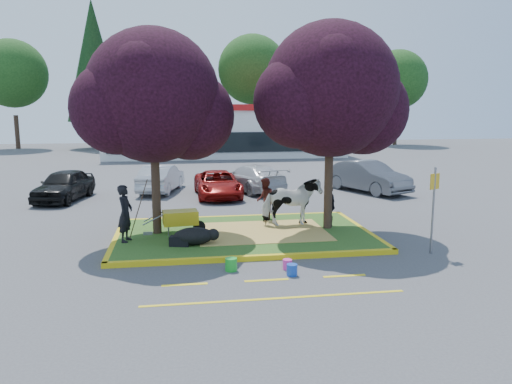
{
  "coord_description": "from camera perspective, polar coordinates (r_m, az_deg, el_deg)",
  "views": [
    {
      "loc": [
        -2.1,
        -15.75,
        4.23
      ],
      "look_at": [
        0.48,
        0.5,
        1.4
      ],
      "focal_mm": 35.0,
      "sensor_mm": 36.0,
      "label": 1
    }
  ],
  "objects": [
    {
      "name": "bucket_green",
      "position": [
        13.13,
        -2.86,
        -8.27
      ],
      "size": [
        0.39,
        0.39,
        0.34
      ],
      "primitive_type": "cylinder",
      "rotation": [
        0.0,
        0.0,
        -0.3
      ],
      "color": "green",
      "rests_on": "ground"
    },
    {
      "name": "calf",
      "position": [
        15.06,
        -7.13,
        -5.01
      ],
      "size": [
        1.32,
        0.92,
        0.52
      ],
      "primitive_type": "ellipsoid",
      "rotation": [
        0.0,
        0.0,
        0.21
      ],
      "color": "black",
      "rests_on": "median_island"
    },
    {
      "name": "straw_bedding",
      "position": [
        16.49,
        0.67,
        -4.54
      ],
      "size": [
        4.2,
        3.0,
        0.01
      ],
      "primitive_type": "cube",
      "color": "tan",
      "rests_on": "median_island"
    },
    {
      "name": "fire_lane_stripe_c",
      "position": [
        12.96,
        10.06,
        -9.42
      ],
      "size": [
        1.1,
        0.12,
        0.01
      ],
      "primitive_type": "cube",
      "color": "yellow",
      "rests_on": "ground"
    },
    {
      "name": "car_grey",
      "position": [
        25.54,
        12.65,
        1.73
      ],
      "size": [
        3.36,
        4.92,
        1.53
      ],
      "primitive_type": "imported",
      "rotation": [
        0.0,
        0.0,
        0.41
      ],
      "color": "#4F5156",
      "rests_on": "ground"
    },
    {
      "name": "curb_right",
      "position": [
        17.42,
        12.06,
        -4.26
      ],
      "size": [
        0.16,
        5.3,
        0.15
      ],
      "primitive_type": "cube",
      "color": "yellow",
      "rests_on": "ground"
    },
    {
      "name": "gear_bag_green",
      "position": [
        15.3,
        -7.53,
        -5.31
      ],
      "size": [
        0.51,
        0.38,
        0.24
      ],
      "primitive_type": "cube",
      "rotation": [
        0.0,
        0.0,
        0.23
      ],
      "color": "black",
      "rests_on": "median_island"
    },
    {
      "name": "curb_near",
      "position": [
        13.97,
        0.02,
        -7.54
      ],
      "size": [
        8.3,
        0.16,
        0.15
      ],
      "primitive_type": "cube",
      "color": "yellow",
      "rests_on": "ground"
    },
    {
      "name": "tree_purple_right",
      "position": [
        16.71,
        8.61,
        10.79
      ],
      "size": [
        5.3,
        4.4,
        6.82
      ],
      "color": "black",
      "rests_on": "median_island"
    },
    {
      "name": "ground",
      "position": [
        16.44,
        -1.4,
        -5.15
      ],
      "size": [
        90.0,
        90.0,
        0.0
      ],
      "primitive_type": "plane",
      "color": "#424244",
      "rests_on": "ground"
    },
    {
      "name": "fire_lane_stripe_b",
      "position": [
        12.48,
        1.21,
        -10.04
      ],
      "size": [
        1.1,
        0.12,
        0.01
      ],
      "primitive_type": "cube",
      "color": "yellow",
      "rests_on": "ground"
    },
    {
      "name": "car_white",
      "position": [
        25.19,
        -0.43,
        1.65
      ],
      "size": [
        3.33,
        5.03,
        1.35
      ],
      "primitive_type": "imported",
      "rotation": [
        0.0,
        0.0,
        3.48
      ],
      "color": "silver",
      "rests_on": "ground"
    },
    {
      "name": "gear_bag_dark",
      "position": [
        15.0,
        -8.73,
        -5.55
      ],
      "size": [
        0.63,
        0.44,
        0.29
      ],
      "primitive_type": "cube",
      "rotation": [
        0.0,
        0.0,
        -0.24
      ],
      "color": "black",
      "rests_on": "median_island"
    },
    {
      "name": "median_island",
      "position": [
        16.42,
        -1.4,
        -4.89
      ],
      "size": [
        8.0,
        5.0,
        0.15
      ],
      "primitive_type": "cube",
      "color": "#274F18",
      "rests_on": "ground"
    },
    {
      "name": "treeline",
      "position": [
        53.58,
        -5.6,
        13.46
      ],
      "size": [
        46.58,
        7.8,
        14.63
      ],
      "color": "black",
      "rests_on": "ground"
    },
    {
      "name": "bucket_pink",
      "position": [
        13.26,
        3.6,
        -8.25
      ],
      "size": [
        0.33,
        0.33,
        0.27
      ],
      "primitive_type": "cylinder",
      "rotation": [
        0.0,
        0.0,
        -0.41
      ],
      "color": "#EF35A2",
      "rests_on": "ground"
    },
    {
      "name": "fire_lane_stripe_a",
      "position": [
        12.3,
        -8.15,
        -10.44
      ],
      "size": [
        1.1,
        0.12,
        0.01
      ],
      "primitive_type": "cube",
      "color": "yellow",
      "rests_on": "ground"
    },
    {
      "name": "curb_far",
      "position": [
        18.91,
        -2.44,
        -2.94
      ],
      "size": [
        8.3,
        0.16,
        0.15
      ],
      "primitive_type": "cube",
      "color": "yellow",
      "rests_on": "ground"
    },
    {
      "name": "car_black",
      "position": [
        24.24,
        -21.09,
        0.74
      ],
      "size": [
        2.48,
        4.38,
        1.41
      ],
      "primitive_type": "imported",
      "rotation": [
        0.0,
        0.0,
        -0.21
      ],
      "color": "black",
      "rests_on": "ground"
    },
    {
      "name": "curb_left",
      "position": [
        16.41,
        -15.73,
        -5.28
      ],
      "size": [
        0.16,
        5.3,
        0.15
      ],
      "primitive_type": "cube",
      "color": "yellow",
      "rests_on": "ground"
    },
    {
      "name": "wheelbarrow",
      "position": [
        16.35,
        -8.59,
        -2.94
      ],
      "size": [
        2.0,
        0.79,
        0.75
      ],
      "rotation": [
        0.0,
        0.0,
        0.12
      ],
      "color": "black",
      "rests_on": "median_island"
    },
    {
      "name": "retail_building",
      "position": [
        43.97,
        -3.7,
        7.16
      ],
      "size": [
        20.4,
        8.4,
        4.4
      ],
      "color": "silver",
      "rests_on": "ground"
    },
    {
      "name": "car_silver",
      "position": [
        25.38,
        -10.79,
        1.55
      ],
      "size": [
        2.37,
        4.35,
        1.36
      ],
      "primitive_type": "imported",
      "rotation": [
        0.0,
        0.0,
        2.9
      ],
      "color": "#ABAEB4",
      "rests_on": "ground"
    },
    {
      "name": "visitor_b",
      "position": [
        17.39,
        8.37,
        -1.55
      ],
      "size": [
        0.4,
        0.84,
        1.4
      ],
      "primitive_type": "imported",
      "rotation": [
        0.0,
        0.0,
        -1.5
      ],
      "color": "black",
      "rests_on": "median_island"
    },
    {
      "name": "fire_lane_long",
      "position": [
        11.37,
        2.31,
        -12.06
      ],
      "size": [
        6.0,
        0.1,
        0.01
      ],
      "primitive_type": "cube",
      "color": "yellow",
      "rests_on": "ground"
    },
    {
      "name": "visitor_a",
      "position": [
        18.11,
        1.04,
        -0.8
      ],
      "size": [
        0.65,
        0.79,
        1.52
      ],
      "primitive_type": "imported",
      "rotation": [
        0.0,
        0.0,
        -1.67
      ],
      "color": "#431613",
      "rests_on": "median_island"
    },
    {
      "name": "handler",
      "position": [
        15.66,
        -14.71,
        -2.38
      ],
      "size": [
        0.56,
        0.72,
        1.75
      ],
      "primitive_type": "imported",
      "rotation": [
        0.0,
        0.0,
        1.32
      ],
      "color": "black",
      "rests_on": "median_island"
    },
    {
      "name": "bucket_blue",
      "position": [
        12.8,
        4.13,
        -8.87
      ],
      "size": [
        0.32,
        0.32,
        0.29
      ],
      "primitive_type": "cylinder",
      "rotation": [
        0.0,
        0.0,
        0.17
      ],
      "color": "#1642B3",
      "rests_on": "ground"
    },
    {
      "name": "car_red",
      "position": [
        23.65,
        -4.39,
        0.93
      ],
      "size": [
        2.13,
        4.42,
        1.21
      ],
      "primitive_type": "imported",
      "rotation": [
        0.0,
        0.0,
        0.03
      ],
      "color": "maroon",
      "rests_on": "ground"
    },
    {
      "name": "cow",
      "position": [
        17.19,
        4.06,
        -1.14
      ],
      "size": [
        2.02,
        1.0,
        1.67
      ],
      "primitive_type": "imported",
      "rotation": [
        0.0,
        0.0,
        1.62
      ],
      "color": "silver",
      "rests_on": "median_island"
    },
    {
      "name": "sign_post",
      "position": [
        15.15,
        19.63,
        -0.95
      ],
      "size": [
        0.34,
        0.16,
        2.53
      ],
      "rotation": [
        0.0,
        0.0,
        0.37
      ],
      "color": "slate",
      "rests_on": "ground"
    },
    {
      "name": "tree_purple_left",
      "position": [
        16.15,
        -11.63,
        10.03
      ],
      "size": [
        5.06,
        4.2,
        6.51
      ],
      "color": "black",
      "rests_on": "median_island"
    }
  ]
}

